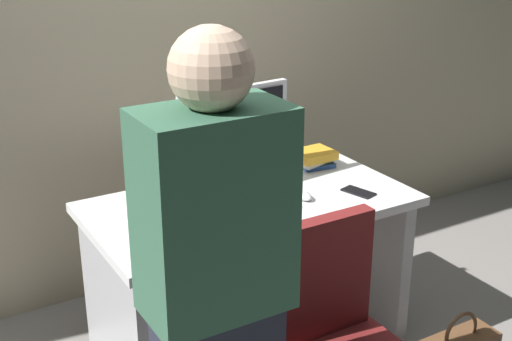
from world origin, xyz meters
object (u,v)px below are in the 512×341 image
object	(u,v)px
book_stack	(314,158)
cell_phone	(358,192)
person_at_desk	(217,310)
desk	(250,249)
cup_near_keyboard	(157,230)
monitor	(235,133)
mouse	(303,195)
keyboard	(246,210)

from	to	relation	value
book_stack	cell_phone	bearing A→B (deg)	-93.01
person_at_desk	cell_phone	xyz separation A→B (m)	(1.03, 0.65, -0.10)
desk	cup_near_keyboard	world-z (taller)	cup_near_keyboard
monitor	desk	bearing A→B (deg)	-92.87
monitor	mouse	distance (m)	0.40
keyboard	book_stack	xyz separation A→B (m)	(0.54, 0.29, 0.04)
keyboard	desk	bearing A→B (deg)	55.94
mouse	keyboard	bearing A→B (deg)	179.43
desk	cell_phone	size ratio (longest dim) A/B	9.47
book_stack	cell_phone	distance (m)	0.36
person_at_desk	mouse	world-z (taller)	person_at_desk
mouse	book_stack	world-z (taller)	book_stack
cell_phone	desk	bearing A→B (deg)	143.08
keyboard	cell_phone	bearing A→B (deg)	-5.00
monitor	keyboard	size ratio (longest dim) A/B	1.26
person_at_desk	cell_phone	bearing A→B (deg)	32.28
mouse	cup_near_keyboard	size ratio (longest dim) A/B	1.08
cell_phone	book_stack	bearing A→B (deg)	71.50
monitor	book_stack	bearing A→B (deg)	5.56
keyboard	cup_near_keyboard	size ratio (longest dim) A/B	4.65
cup_near_keyboard	desk	bearing A→B (deg)	17.68
mouse	book_stack	xyz separation A→B (m)	(0.26, 0.29, 0.03)
keyboard	cup_near_keyboard	world-z (taller)	cup_near_keyboard
monitor	keyboard	world-z (taller)	monitor
monitor	book_stack	xyz separation A→B (m)	(0.46, 0.04, -0.21)
desk	person_at_desk	size ratio (longest dim) A/B	0.83
book_stack	cup_near_keyboard	bearing A→B (deg)	-160.24
desk	monitor	xyz separation A→B (m)	(0.01, 0.14, 0.49)
keyboard	book_stack	world-z (taller)	book_stack
cell_phone	mouse	bearing A→B (deg)	149.30
keyboard	mouse	world-z (taller)	mouse
desk	keyboard	distance (m)	0.28
mouse	cup_near_keyboard	world-z (taller)	cup_near_keyboard
desk	keyboard	size ratio (longest dim) A/B	3.17
person_at_desk	cell_phone	world-z (taller)	person_at_desk
monitor	cup_near_keyboard	xyz separation A→B (m)	(-0.50, -0.30, -0.21)
cell_phone	monitor	bearing A→B (deg)	128.63
person_at_desk	cell_phone	distance (m)	1.23
person_at_desk	keyboard	bearing A→B (deg)	54.68
keyboard	cup_near_keyboard	distance (m)	0.42
desk	mouse	distance (m)	0.34
monitor	book_stack	distance (m)	0.50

